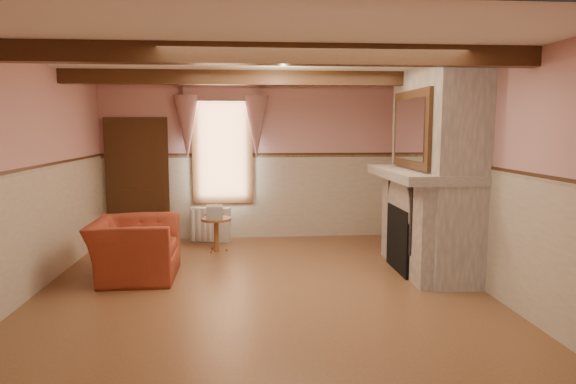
{
  "coord_description": "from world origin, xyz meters",
  "views": [
    {
      "loc": [
        -0.18,
        -6.27,
        2.0
      ],
      "look_at": [
        0.4,
        0.8,
        1.1
      ],
      "focal_mm": 32.0,
      "sensor_mm": 36.0,
      "label": 1
    }
  ],
  "objects": [
    {
      "name": "wall_right",
      "position": [
        2.75,
        0.0,
        1.4
      ],
      "size": [
        0.02,
        6.0,
        2.8
      ],
      "primitive_type": "cube",
      "color": "tan",
      "rests_on": "floor"
    },
    {
      "name": "ceiling",
      "position": [
        0.0,
        0.0,
        2.8
      ],
      "size": [
        5.5,
        6.0,
        0.01
      ],
      "primitive_type": "cube",
      "color": "silver",
      "rests_on": "wall_back"
    },
    {
      "name": "armchair",
      "position": [
        -1.67,
        0.55,
        0.39
      ],
      "size": [
        1.08,
        1.23,
        0.79
      ],
      "primitive_type": "imported",
      "rotation": [
        0.0,
        0.0,
        1.59
      ],
      "color": "maroon",
      "rests_on": "floor"
    },
    {
      "name": "side_table",
      "position": [
        -0.67,
        1.93,
        0.28
      ],
      "size": [
        0.59,
        0.59,
        0.55
      ],
      "primitive_type": "cylinder",
      "rotation": [
        0.0,
        0.0,
        0.26
      ],
      "color": "brown",
      "rests_on": "floor"
    },
    {
      "name": "floor",
      "position": [
        0.0,
        0.0,
        0.0
      ],
      "size": [
        5.5,
        6.0,
        0.01
      ],
      "primitive_type": "cube",
      "color": "brown",
      "rests_on": "ground"
    },
    {
      "name": "fireplace",
      "position": [
        2.42,
        0.6,
        1.4
      ],
      "size": [
        0.85,
        2.0,
        2.8
      ],
      "primitive_type": "cube",
      "color": "gray",
      "rests_on": "floor"
    },
    {
      "name": "door",
      "position": [
        -2.1,
        2.94,
        1.05
      ],
      "size": [
        1.1,
        0.1,
        2.1
      ],
      "primitive_type": "cube",
      "color": "black",
      "rests_on": "floor"
    },
    {
      "name": "radiator",
      "position": [
        -0.82,
        2.7,
        0.3
      ],
      "size": [
        0.72,
        0.31,
        0.6
      ],
      "primitive_type": "cube",
      "rotation": [
        0.0,
        0.0,
        -0.19
      ],
      "color": "silver",
      "rests_on": "floor"
    },
    {
      "name": "mantel_clock",
      "position": [
        2.24,
        1.4,
        1.52
      ],
      "size": [
        0.14,
        0.24,
        0.2
      ],
      "primitive_type": "cube",
      "color": "black",
      "rests_on": "mantel"
    },
    {
      "name": "oil_lamp",
      "position": [
        2.24,
        1.01,
        1.56
      ],
      "size": [
        0.11,
        0.11,
        0.28
      ],
      "primitive_type": "cylinder",
      "color": "gold",
      "rests_on": "mantel"
    },
    {
      "name": "wall_left",
      "position": [
        -2.75,
        0.0,
        1.4
      ],
      "size": [
        0.02,
        6.0,
        2.8
      ],
      "primitive_type": "cube",
      "color": "tan",
      "rests_on": "floor"
    },
    {
      "name": "ceiling_beam_front",
      "position": [
        0.0,
        -1.2,
        2.7
      ],
      "size": [
        5.5,
        0.18,
        0.2
      ],
      "primitive_type": "cube",
      "color": "black",
      "rests_on": "ceiling"
    },
    {
      "name": "firebox",
      "position": [
        2.0,
        0.6,
        0.45
      ],
      "size": [
        0.2,
        0.95,
        0.9
      ],
      "primitive_type": "cube",
      "color": "black",
      "rests_on": "floor"
    },
    {
      "name": "window_drapes",
      "position": [
        -0.6,
        2.88,
        2.25
      ],
      "size": [
        1.3,
        0.14,
        1.4
      ],
      "primitive_type": "cube",
      "color": "gray",
      "rests_on": "wall_back"
    },
    {
      "name": "book_stack",
      "position": [
        -0.69,
        1.94,
        0.65
      ],
      "size": [
        0.28,
        0.34,
        0.2
      ],
      "primitive_type": "cube",
      "rotation": [
        0.0,
        0.0,
        0.06
      ],
      "color": "#B7AD8C",
      "rests_on": "side_table"
    },
    {
      "name": "overmantel_mirror",
      "position": [
        2.06,
        0.6,
        1.97
      ],
      "size": [
        0.06,
        1.44,
        1.04
      ],
      "primitive_type": "cube",
      "color": "silver",
      "rests_on": "fireplace"
    },
    {
      "name": "ceiling_beam_back",
      "position": [
        0.0,
        1.2,
        2.7
      ],
      "size": [
        5.5,
        0.18,
        0.2
      ],
      "primitive_type": "cube",
      "color": "black",
      "rests_on": "ceiling"
    },
    {
      "name": "chair_rail",
      "position": [
        0.0,
        0.0,
        1.5
      ],
      "size": [
        5.5,
        6.0,
        0.08
      ],
      "primitive_type": null,
      "color": "black",
      "rests_on": "wainscot"
    },
    {
      "name": "mantel",
      "position": [
        2.24,
        0.6,
        1.36
      ],
      "size": [
        1.05,
        2.05,
        0.12
      ],
      "primitive_type": "cube",
      "color": "gray",
      "rests_on": "fireplace"
    },
    {
      "name": "bowl",
      "position": [
        2.24,
        0.66,
        1.46
      ],
      "size": [
        0.31,
        0.31,
        0.08
      ],
      "primitive_type": "imported",
      "color": "brown",
      "rests_on": "mantel"
    },
    {
      "name": "wainscot",
      "position": [
        0.0,
        0.0,
        0.75
      ],
      "size": [
        5.5,
        6.0,
        1.5
      ],
      "primitive_type": null,
      "color": "beige",
      "rests_on": "floor"
    },
    {
      "name": "wall_front",
      "position": [
        0.0,
        -3.0,
        1.4
      ],
      "size": [
        5.5,
        0.02,
        2.8
      ],
      "primitive_type": "cube",
      "color": "tan",
      "rests_on": "floor"
    },
    {
      "name": "candle_red",
      "position": [
        2.24,
        -0.14,
        1.5
      ],
      "size": [
        0.06,
        0.06,
        0.16
      ],
      "primitive_type": "cylinder",
      "color": "maroon",
      "rests_on": "mantel"
    },
    {
      "name": "jar_yellow",
      "position": [
        2.24,
        -0.03,
        1.48
      ],
      "size": [
        0.06,
        0.06,
        0.12
      ],
      "primitive_type": "cylinder",
      "color": "gold",
      "rests_on": "mantel"
    },
    {
      "name": "wall_back",
      "position": [
        0.0,
        3.0,
        1.4
      ],
      "size": [
        5.5,
        0.02,
        2.8
      ],
      "primitive_type": "cube",
      "color": "tan",
      "rests_on": "floor"
    },
    {
      "name": "window",
      "position": [
        -0.6,
        2.97,
        1.65
      ],
      "size": [
        1.06,
        0.08,
        2.02
      ],
      "primitive_type": "cube",
      "color": "white",
      "rests_on": "wall_back"
    }
  ]
}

